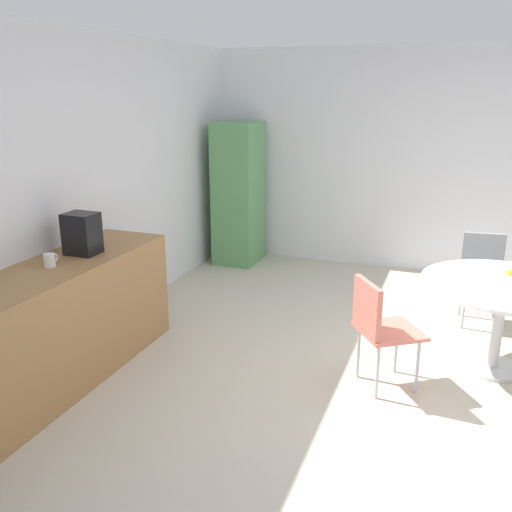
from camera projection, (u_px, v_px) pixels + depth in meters
The scene contains 10 objects.
ground_plane at pixel (433, 398), 3.94m from camera, with size 6.00×6.00×0.00m, color beige.
wall_back at pixel (71, 192), 4.57m from camera, with size 6.00×0.10×2.60m, color silver.
wall_side_right at pixel (460, 164), 6.25m from camera, with size 0.10×6.00×2.60m, color silver.
counter_block at pixel (51, 329), 3.99m from camera, with size 2.33×0.60×0.90m, color #9E7042.
locker_cabinet at pixel (238, 194), 6.83m from camera, with size 0.60×0.50×1.74m, color #599959.
round_table at pixel (502, 297), 4.16m from camera, with size 1.21×1.21×0.73m.
chair_gray at pixel (483, 267), 5.14m from camera, with size 0.46×0.46×0.83m.
chair_coral at pixel (378, 322), 3.94m from camera, with size 0.59×0.59×0.83m.
mug_green at pixel (50, 260), 3.94m from camera, with size 0.13×0.08×0.09m.
coffee_maker at pixel (82, 234), 4.21m from camera, with size 0.20×0.24×0.32m, color black.
Camera 1 is at (-3.70, -0.03, 2.13)m, focal length 38.60 mm.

